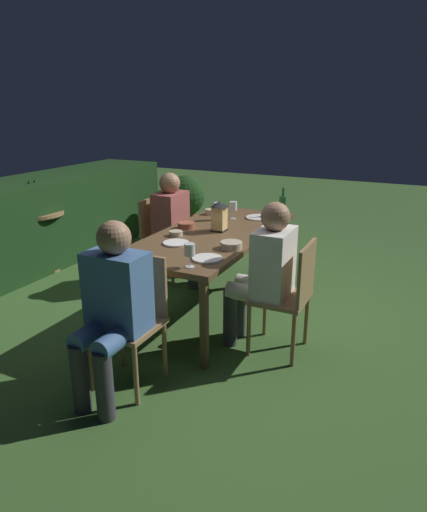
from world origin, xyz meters
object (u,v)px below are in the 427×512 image
Objects in this scene: person_in_rust at (176,223)px; bowl_salad at (186,225)px; potted_plant_corner at (185,198)px; wine_glass_b at (233,207)px; ice_bucket at (35,203)px; person_in_blue at (112,304)px; wine_glass_c at (217,208)px; plate_b at (259,218)px; chair_head_near at (132,314)px; wine_glass_a at (190,251)px; green_bottle_on_table at (283,206)px; dining_table at (214,238)px; bowl_bread at (176,233)px; bowl_dip at (211,212)px; chair_side_left_a at (289,293)px; person_in_cream at (265,269)px; plate_c at (207,259)px; bowl_olives at (231,245)px; potted_plant_by_hedge at (166,210)px; lantern_centerpiece at (219,214)px; plate_a at (176,243)px; chair_side_right_b at (161,235)px; side_table at (39,231)px.

person_in_rust reaches higher than bowl_salad.
potted_plant_corner is (2.43, 1.37, -0.31)m from bowl_salad.
ice_bucket is (-0.42, 2.18, -0.08)m from wine_glass_b.
person_in_rust is 1.99m from person_in_blue.
wine_glass_c is 0.43m from plate_b.
chair_head_near is 5.15× the size of wine_glass_a.
dining_table is at bearing 155.73° from green_bottle_on_table.
bowl_dip is at bearing 5.32° from bowl_bread.
chair_side_left_a is 1.37m from wine_glass_c.
chair_head_near is at bearing -178.69° from wine_glass_b.
person_in_rust and person_in_cream have the same top height.
plate_b and plate_c have the same top height.
bowl_olives is (0.32, -0.05, 0.02)m from plate_c.
person_in_cream reaches higher than potted_plant_by_hedge.
plate_c is at bearing -130.45° from bowl_bread.
bowl_dip is at bearing 41.64° from wine_glass_c.
bowl_bread is 0.96× the size of bowl_dip.
wine_glass_a and wine_glass_c have the same top height.
ice_bucket is (0.98, 2.46, -0.08)m from wine_glass_a.
ice_bucket is at bearing 68.27° from wine_glass_a.
bowl_olives is at bearing -102.27° from bowl_bread.
potted_plant_by_hedge is at bearing 27.63° from chair_head_near.
plate_c is 0.64× the size of ice_bucket.
wine_glass_b is at bearing 119.09° from plate_b.
plate_c is 1.30× the size of bowl_olives.
plate_c is at bearing -165.24° from wine_glass_b.
plate_a is at bearing 164.05° from lantern_centerpiece.
bowl_bread is at bearing 173.29° from wine_glass_c.
person_in_rust reaches higher than green_bottle_on_table.
chair_side_right_b is 1.60m from plate_c.
lantern_centerpiece is at bearing -0.99° from person_in_blue.
bowl_olives is 0.72m from bowl_salad.
wine_glass_b is 0.28m from plate_b.
ice_bucket reaches higher than bowl_dip.
bowl_olives is 2.61m from side_table.
person_in_rust is 1.72× the size of side_table.
plate_a is 2.71m from potted_plant_by_hedge.
person_in_blue reaches higher than chair_head_near.
person_in_cream is 6.80× the size of wine_glass_a.
green_bottle_on_table reaches higher than potted_plant_corner.
green_bottle_on_table is at bearing -72.73° from bowl_dip.
bowl_olives is (-0.81, -0.97, 0.12)m from person_in_rust.
person_in_rust is 1.00× the size of person_in_cream.
plate_b is (1.09, 0.65, 0.25)m from chair_side_left_a.
person_in_cream is 6.76× the size of bowl_olives.
plate_a is 0.24m from bowl_bread.
person_in_blue is at bearing -173.10° from plate_a.
wine_glass_a is at bearing -140.92° from chair_side_right_b.
wine_glass_c is (0.36, 0.19, -0.03)m from lantern_centerpiece.
person_in_blue is at bearing -153.81° from potted_plant_by_hedge.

